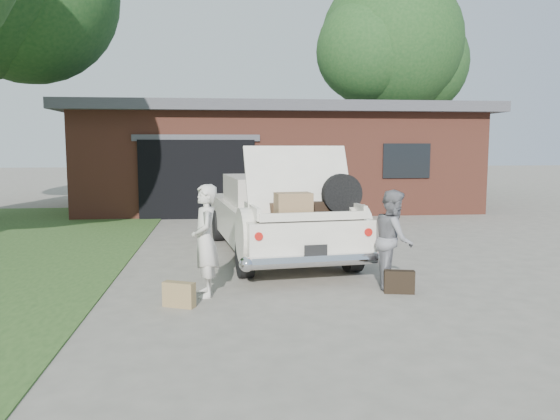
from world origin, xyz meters
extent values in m
plane|color=gray|center=(0.00, 0.00, 0.00)|extent=(90.00, 90.00, 0.00)
cube|color=brown|center=(1.00, 11.50, 1.50)|extent=(12.00, 7.00, 3.00)
cube|color=#4C4C51|center=(1.00, 11.50, 3.15)|extent=(12.80, 7.80, 0.30)
cube|color=black|center=(-1.50, 8.05, 1.10)|extent=(3.20, 0.30, 2.20)
cube|color=#4C4C51|center=(-1.50, 7.98, 2.25)|extent=(3.50, 0.12, 0.18)
cube|color=black|center=(4.50, 7.98, 1.60)|extent=(1.40, 0.08, 1.00)
cylinder|color=#38281E|center=(6.56, 16.21, 2.57)|extent=(0.44, 0.44, 5.14)
sphere|color=#2D5121|center=(6.56, 16.21, 6.42)|extent=(6.15, 6.15, 6.15)
sphere|color=#2D5121|center=(7.94, 16.82, 5.69)|extent=(4.61, 4.61, 4.61)
sphere|color=#2D5121|center=(5.33, 15.44, 5.97)|extent=(4.30, 4.30, 4.30)
cube|color=beige|center=(0.17, 2.78, 0.63)|extent=(2.49, 5.20, 0.65)
cube|color=beige|center=(0.13, 3.08, 1.20)|extent=(1.88, 2.19, 0.52)
cube|color=black|center=(0.02, 4.03, 1.18)|extent=(1.55, 0.27, 0.44)
cube|color=black|center=(0.25, 2.14, 1.18)|extent=(1.55, 0.27, 0.44)
cylinder|color=black|center=(-0.50, 0.99, 0.33)|extent=(0.30, 0.68, 0.66)
cylinder|color=black|center=(1.25, 1.20, 0.33)|extent=(0.30, 0.68, 0.66)
cylinder|color=black|center=(-0.91, 4.37, 0.33)|extent=(0.30, 0.68, 0.66)
cylinder|color=black|center=(0.84, 4.58, 0.33)|extent=(0.30, 0.68, 0.66)
cylinder|color=silver|center=(0.47, 0.25, 0.40)|extent=(2.06, 0.42, 0.18)
cylinder|color=#A5140F|center=(-0.35, 0.22, 0.78)|extent=(0.13, 0.11, 0.12)
cylinder|color=#A5140F|center=(1.28, 0.42, 0.78)|extent=(0.13, 0.11, 0.12)
cube|color=black|center=(0.48, 0.23, 0.55)|extent=(0.34, 0.06, 0.17)
cube|color=black|center=(0.39, 0.89, 0.97)|extent=(1.67, 1.28, 0.04)
cube|color=beige|center=(-0.40, 0.80, 1.07)|extent=(0.19, 1.10, 0.18)
cube|color=beige|center=(1.19, 0.99, 1.07)|extent=(0.19, 1.10, 0.18)
cube|color=beige|center=(0.46, 0.35, 1.03)|extent=(1.60, 0.25, 0.12)
cube|color=beige|center=(0.36, 1.20, 1.51)|extent=(1.73, 0.72, 1.06)
cube|color=#4C3420|center=(0.15, 0.98, 1.08)|extent=(0.60, 0.42, 0.18)
cube|color=#91704A|center=(0.20, 0.59, 1.17)|extent=(0.56, 0.40, 0.36)
cube|color=black|center=(0.52, 1.09, 1.08)|extent=(0.64, 0.46, 0.19)
cylinder|color=black|center=(1.00, 0.92, 1.30)|extent=(0.64, 0.23, 0.62)
imported|color=beige|center=(-1.09, 0.01, 0.76)|extent=(0.43, 0.60, 1.53)
imported|color=slate|center=(1.60, 0.19, 0.71)|extent=(0.69, 0.80, 1.42)
cube|color=olive|center=(-1.41, -0.48, 0.16)|extent=(0.43, 0.30, 0.32)
cube|color=black|center=(1.59, -0.16, 0.16)|extent=(0.44, 0.22, 0.32)
camera|label=1|loc=(-0.88, -7.34, 2.05)|focal=35.00mm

